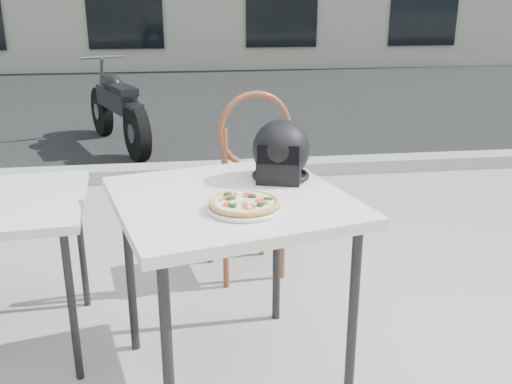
{
  "coord_description": "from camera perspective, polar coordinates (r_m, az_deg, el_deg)",
  "views": [
    {
      "loc": [
        -0.66,
        -2.0,
        1.56
      ],
      "look_at": [
        -0.39,
        -0.03,
        0.88
      ],
      "focal_mm": 40.0,
      "sensor_mm": 36.0,
      "label": 1
    }
  ],
  "objects": [
    {
      "name": "pizza",
      "position": [
        2.06,
        -1.18,
        -1.09
      ],
      "size": [
        0.33,
        0.33,
        0.03
      ],
      "rotation": [
        0.0,
        0.0,
        -0.36
      ],
      "color": "tan",
      "rests_on": "plate"
    },
    {
      "name": "street_asphalt",
      "position": [
        9.16,
        -3.63,
        9.07
      ],
      "size": [
        30.0,
        8.0,
        0.0
      ],
      "primitive_type": "cube",
      "color": "black",
      "rests_on": "ground"
    },
    {
      "name": "curb",
      "position": [
        5.26,
        -0.28,
        2.35
      ],
      "size": [
        30.0,
        0.25,
        0.12
      ],
      "primitive_type": "cube",
      "color": "#A39F99",
      "rests_on": "ground"
    },
    {
      "name": "plate",
      "position": [
        2.07,
        -1.18,
        -1.59
      ],
      "size": [
        0.32,
        0.32,
        0.02
      ],
      "rotation": [
        0.0,
        0.0,
        0.15
      ],
      "color": "silver",
      "rests_on": "cafe_table_main"
    },
    {
      "name": "cafe_table_main",
      "position": [
        2.25,
        -2.49,
        -2.17
      ],
      "size": [
        1.05,
        1.05,
        0.83
      ],
      "rotation": [
        0.0,
        0.0,
        0.24
      ],
      "color": "silver",
      "rests_on": "ground"
    },
    {
      "name": "motorcycle",
      "position": [
        6.4,
        -13.74,
        8.04
      ],
      "size": [
        0.8,
        1.8,
        0.94
      ],
      "rotation": [
        0.0,
        0.0,
        0.37
      ],
      "color": "black",
      "rests_on": "street_asphalt"
    },
    {
      "name": "ground",
      "position": [
        2.62,
        8.86,
        -17.82
      ],
      "size": [
        80.0,
        80.0,
        0.0
      ],
      "primitive_type": "plane",
      "color": "#A2A099",
      "rests_on": "ground"
    },
    {
      "name": "cafe_chair_main",
      "position": [
        3.18,
        -0.71,
        1.6
      ],
      "size": [
        0.5,
        0.5,
        1.1
      ],
      "rotation": [
        0.0,
        0.0,
        3.35
      ],
      "color": "brown",
      "rests_on": "ground"
    },
    {
      "name": "helmet",
      "position": [
        2.4,
        2.49,
        3.9
      ],
      "size": [
        0.31,
        0.31,
        0.25
      ],
      "rotation": [
        0.0,
        0.0,
        -0.29
      ],
      "color": "black",
      "rests_on": "cafe_table_main"
    }
  ]
}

